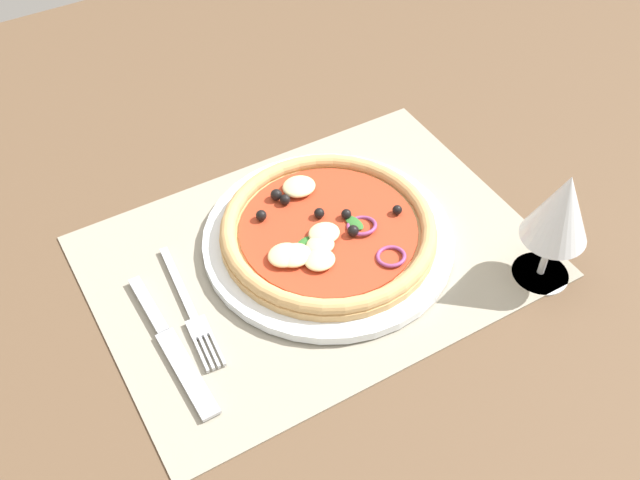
{
  "coord_description": "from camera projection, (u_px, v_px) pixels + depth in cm",
  "views": [
    {
      "loc": [
        28.41,
        49.92,
        64.56
      ],
      "look_at": [
        -0.71,
        0.0,
        2.52
      ],
      "focal_mm": 41.9,
      "sensor_mm": 36.0,
      "label": 1
    }
  ],
  "objects": [
    {
      "name": "pizza",
      "position": [
        328.0,
        230.0,
        0.86
      ],
      "size": [
        25.14,
        25.14,
        2.68
      ],
      "color": "tan",
      "rests_on": "plate"
    },
    {
      "name": "wine_glass",
      "position": [
        561.0,
        211.0,
        0.77
      ],
      "size": [
        7.2,
        7.2,
        14.9
      ],
      "color": "silver",
      "rests_on": "ground_plane"
    },
    {
      "name": "plate",
      "position": [
        328.0,
        239.0,
        0.87
      ],
      "size": [
        29.27,
        29.27,
        1.12
      ],
      "primitive_type": "cylinder",
      "color": "white",
      "rests_on": "placemat"
    },
    {
      "name": "fork",
      "position": [
        191.0,
        312.0,
        0.8
      ],
      "size": [
        3.04,
        18.06,
        0.44
      ],
      "rotation": [
        0.0,
        0.0,
        1.49
      ],
      "color": "#B2B5BA",
      "rests_on": "placemat"
    },
    {
      "name": "ground_plane",
      "position": [
        315.0,
        264.0,
        0.87
      ],
      "size": [
        190.0,
        140.0,
        2.4
      ],
      "primitive_type": "cube",
      "color": "brown"
    },
    {
      "name": "placemat",
      "position": [
        315.0,
        256.0,
        0.86
      ],
      "size": [
        49.77,
        35.79,
        0.4
      ],
      "primitive_type": "cube",
      "color": "gray",
      "rests_on": "ground_plane"
    },
    {
      "name": "knife",
      "position": [
        171.0,
        345.0,
        0.77
      ],
      "size": [
        2.23,
        20.03,
        0.62
      ],
      "rotation": [
        0.0,
        0.0,
        1.59
      ],
      "color": "#B2B5BA",
      "rests_on": "placemat"
    }
  ]
}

